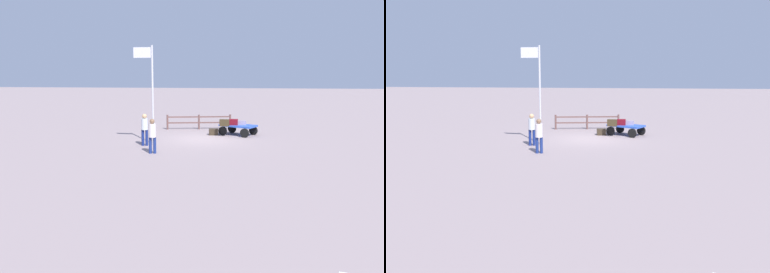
{
  "view_description": "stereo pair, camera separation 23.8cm",
  "coord_description": "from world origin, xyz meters",
  "views": [
    {
      "loc": [
        -1.63,
        22.5,
        3.9
      ],
      "look_at": [
        0.0,
        6.0,
        1.13
      ],
      "focal_mm": 38.32,
      "sensor_mm": 36.0,
      "label": 1
    },
    {
      "loc": [
        -1.86,
        22.48,
        3.9
      ],
      "look_at": [
        0.0,
        6.0,
        1.13
      ],
      "focal_mm": 38.32,
      "sensor_mm": 36.0,
      "label": 2
    }
  ],
  "objects": [
    {
      "name": "flagpole",
      "position": [
        2.55,
        1.82,
        3.0
      ],
      "size": [
        1.02,
        0.15,
        5.05
      ],
      "color": "silver",
      "rests_on": "ground"
    },
    {
      "name": "worker_lead",
      "position": [
        2.02,
        4.16,
        0.94
      ],
      "size": [
        0.38,
        0.38,
        1.61
      ],
      "color": "navy",
      "rests_on": "ground"
    },
    {
      "name": "worker_trailing",
      "position": [
        2.79,
        2.3,
        0.95
      ],
      "size": [
        0.38,
        0.38,
        1.64
      ],
      "color": "navy",
      "rests_on": "ground"
    },
    {
      "name": "suitcase_olive",
      "position": [
        -2.2,
        -1.56,
        0.74
      ],
      "size": [
        0.5,
        0.31,
        0.25
      ],
      "color": "gray",
      "rests_on": "luggage_cart"
    },
    {
      "name": "luggage_cart",
      "position": [
        -1.97,
        -1.54,
        0.46
      ],
      "size": [
        2.32,
        2.04,
        0.62
      ],
      "color": "blue",
      "rests_on": "ground"
    },
    {
      "name": "suitcase_maroon",
      "position": [
        -1.19,
        -0.89,
        0.81
      ],
      "size": [
        0.57,
        0.31,
        0.39
      ],
      "color": "#3A2E1C",
      "rests_on": "luggage_cart"
    },
    {
      "name": "suitcase_tan",
      "position": [
        -0.54,
        -1.45,
        0.19
      ],
      "size": [
        0.57,
        0.45,
        0.37
      ],
      "color": "#372C1F",
      "rests_on": "ground"
    },
    {
      "name": "suitcase_dark",
      "position": [
        -1.72,
        -1.42,
        0.79
      ],
      "size": [
        0.5,
        0.39,
        0.34
      ],
      "color": "maroon",
      "rests_on": "luggage_cart"
    },
    {
      "name": "wooden_fence",
      "position": [
        0.51,
        -3.7,
        0.55
      ],
      "size": [
        4.14,
        0.78,
        0.94
      ],
      "color": "brown",
      "rests_on": "ground"
    },
    {
      "name": "ground_plane",
      "position": [
        0.0,
        0.0,
        0.0
      ],
      "size": [
        120.0,
        120.0,
        0.0
      ],
      "primitive_type": "plane",
      "color": "gray"
    }
  ]
}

